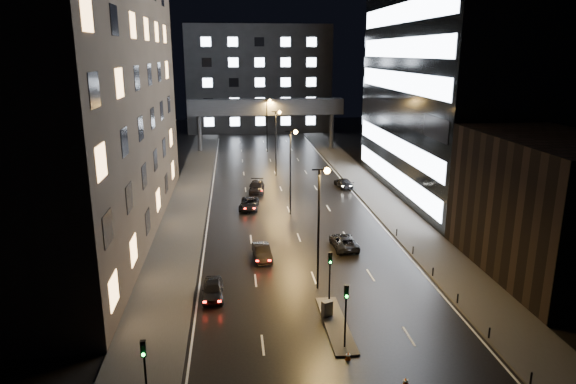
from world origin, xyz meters
name	(u,v)px	position (x,y,z in m)	size (l,w,h in m)	color
ground	(281,189)	(0.00, 40.00, 0.00)	(160.00, 160.00, 0.00)	black
sidewalk_left	(189,201)	(-12.50, 35.00, 0.07)	(5.00, 110.00, 0.15)	#383533
sidewalk_right	(376,195)	(12.50, 35.00, 0.07)	(5.00, 110.00, 0.15)	#383533
building_left	(66,39)	(-22.50, 24.00, 20.00)	(15.00, 48.00, 40.00)	#2D2319
building_right_low	(549,207)	(20.00, 9.00, 6.00)	(10.00, 18.00, 12.00)	black
building_right_glass	(477,22)	(25.00, 36.00, 22.50)	(20.00, 36.00, 45.00)	black
building_far	(258,79)	(0.00, 98.00, 12.50)	(34.00, 14.00, 25.00)	#333335
skybridge	(266,108)	(0.00, 70.00, 8.34)	(30.00, 3.00, 10.00)	#333335
median_island	(335,324)	(0.30, 2.00, 0.07)	(1.60, 8.00, 0.15)	#383533
traffic_signal_near	(330,271)	(0.30, 4.49, 3.09)	(0.28, 0.34, 4.40)	black
traffic_signal_far	(346,306)	(0.30, -1.01, 3.09)	(0.28, 0.34, 4.40)	black
traffic_signal_corner	(145,366)	(-11.50, -6.01, 2.94)	(0.28, 0.34, 4.40)	black
bollard_row	(444,285)	(10.20, 6.50, 0.45)	(0.12, 25.12, 0.90)	black
streetlight_near	(321,213)	(0.16, 8.00, 6.50)	(1.45, 0.50, 10.15)	black
streetlight_mid_a	(292,161)	(0.16, 28.00, 6.50)	(1.45, 0.50, 10.15)	black
streetlight_mid_b	(277,135)	(0.16, 48.00, 6.50)	(1.45, 0.50, 10.15)	black
streetlight_far	(268,118)	(0.16, 68.00, 6.50)	(1.45, 0.50, 10.15)	black
car_away_a	(213,290)	(-8.48, 7.23, 0.70)	(1.64, 4.08, 1.39)	black
car_away_b	(262,252)	(-4.17, 14.62, 0.68)	(1.44, 4.13, 1.36)	black
car_away_c	(249,204)	(-4.83, 30.70, 0.67)	(2.21, 4.80, 1.33)	black
car_away_d	(257,187)	(-3.49, 38.45, 0.74)	(2.08, 5.12, 1.49)	black
car_toward_a	(344,242)	(4.05, 16.59, 0.67)	(2.24, 4.85, 1.35)	black
car_toward_b	(343,183)	(9.00, 39.83, 0.65)	(1.83, 4.49, 1.30)	black
utility_cabinet	(327,308)	(-0.10, 3.19, 0.72)	(0.73, 0.46, 1.13)	#48494B
cone_a	(348,356)	(0.26, -2.24, 0.27)	(0.37, 0.37, 0.53)	#D7490B
cone_b	(406,381)	(3.00, -5.18, 0.28)	(0.38, 0.38, 0.56)	orange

